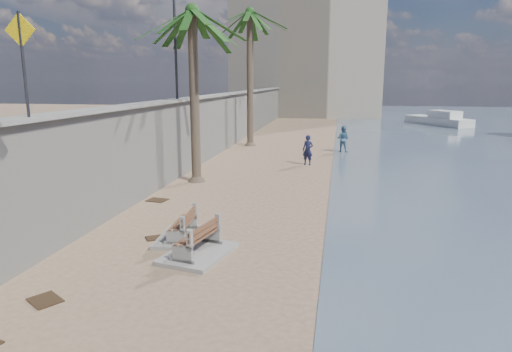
{
  "coord_description": "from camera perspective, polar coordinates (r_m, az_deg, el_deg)",
  "views": [
    {
      "loc": [
        2.29,
        -8.26,
        4.48
      ],
      "look_at": [
        -0.5,
        7.0,
        1.2
      ],
      "focal_mm": 32.0,
      "sensor_mm": 36.0,
      "label": 1
    }
  ],
  "objects": [
    {
      "name": "palm_back",
      "position": [
        31.71,
        -0.77,
        19.56
      ],
      "size": [
        5.0,
        5.0,
        9.75
      ],
      "color": "brown",
      "rests_on": "ground_plane"
    },
    {
      "name": "debris_d",
      "position": [
        13.58,
        -12.46,
        -7.55
      ],
      "size": [
        0.67,
        0.64,
        0.03
      ],
      "primitive_type": "cube",
      "rotation": [
        0.0,
        0.0,
        3.73
      ],
      "color": "#382616",
      "rests_on": "ground_plane"
    },
    {
      "name": "bench_far",
      "position": [
        13.26,
        -9.15,
        -6.36
      ],
      "size": [
        1.45,
        2.02,
        0.81
      ],
      "color": "gray",
      "rests_on": "ground_plane"
    },
    {
      "name": "wall_cap",
      "position": [
        29.25,
        -4.55,
        10.08
      ],
      "size": [
        0.8,
        70.0,
        0.12
      ],
      "primitive_type": "cube",
      "color": "gray",
      "rests_on": "seawall"
    },
    {
      "name": "yacht_far",
      "position": [
        49.83,
        21.74,
        6.34
      ],
      "size": [
        5.79,
        7.4,
        1.5
      ],
      "primitive_type": null,
      "rotation": [
        0.0,
        0.0,
        2.14
      ],
      "color": "silver",
      "rests_on": "bay_water"
    },
    {
      "name": "bench_near",
      "position": [
        12.0,
        -7.28,
        -8.16
      ],
      "size": [
        1.8,
        2.3,
        0.86
      ],
      "color": "gray",
      "rests_on": "ground_plane"
    },
    {
      "name": "end_building",
      "position": [
        60.47,
        6.49,
        14.25
      ],
      "size": [
        18.0,
        12.0,
        14.0
      ],
      "primitive_type": "cube",
      "color": "#B7AA93",
      "rests_on": "ground_plane"
    },
    {
      "name": "palm_mid",
      "position": [
        20.4,
        -7.98,
        19.54
      ],
      "size": [
        5.0,
        5.0,
        8.22
      ],
      "color": "brown",
      "rests_on": "ground_plane"
    },
    {
      "name": "ground_plane",
      "position": [
        9.67,
        -4.73,
        -15.69
      ],
      "size": [
        140.0,
        140.0,
        0.0
      ],
      "primitive_type": "plane",
      "color": "#93745A"
    },
    {
      "name": "streetlight",
      "position": [
        21.68,
        -10.1,
        17.49
      ],
      "size": [
        0.28,
        0.28,
        5.12
      ],
      "color": "#2D2D33",
      "rests_on": "wall_cap"
    },
    {
      "name": "pedestrian_sign",
      "position": [
        12.2,
        -27.2,
        13.83
      ],
      "size": [
        0.78,
        0.07,
        2.4
      ],
      "color": "#2D2D33",
      "rests_on": "wall_cap"
    },
    {
      "name": "debris_b",
      "position": [
        10.7,
        -24.86,
        -13.9
      ],
      "size": [
        0.85,
        0.81,
        0.03
      ],
      "primitive_type": "cube",
      "rotation": [
        0.0,
        0.0,
        2.56
      ],
      "color": "#382616",
      "rests_on": "ground_plane"
    },
    {
      "name": "seawall",
      "position": [
        29.37,
        -4.49,
        6.57
      ],
      "size": [
        0.45,
        70.0,
        3.5
      ],
      "primitive_type": "cube",
      "color": "gray",
      "rests_on": "ground_plane"
    },
    {
      "name": "debris_c",
      "position": [
        17.69,
        -12.23,
        -2.96
      ],
      "size": [
        0.81,
        0.69,
        0.03
      ],
      "primitive_type": "cube",
      "rotation": [
        0.0,
        0.0,
        2.97
      ],
      "color": "#382616",
      "rests_on": "ground_plane"
    },
    {
      "name": "person_a",
      "position": [
        24.5,
        6.5,
        3.51
      ],
      "size": [
        0.77,
        0.63,
        1.84
      ],
      "primitive_type": "imported",
      "rotation": [
        0.0,
        0.0,
        -0.31
      ],
      "color": "#15193B",
      "rests_on": "ground_plane"
    },
    {
      "name": "person_b",
      "position": [
        29.39,
        10.82,
        4.75
      ],
      "size": [
        1.05,
        0.92,
        1.82
      ],
      "primitive_type": "imported",
      "rotation": [
        0.0,
        0.0,
        2.83
      ],
      "color": "teal",
      "rests_on": "ground_plane"
    }
  ]
}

